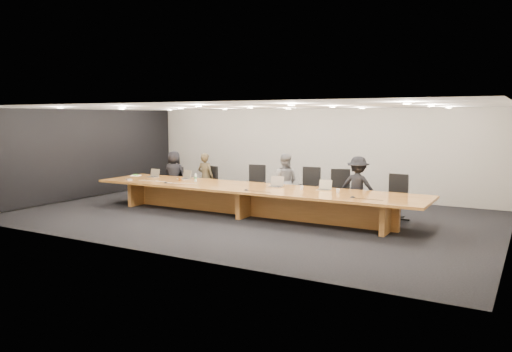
{
  "coord_description": "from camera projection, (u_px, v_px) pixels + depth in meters",
  "views": [
    {
      "loc": [
        6.41,
        -10.98,
        2.54
      ],
      "look_at": [
        0.0,
        0.3,
        1.0
      ],
      "focal_mm": 35.0,
      "sensor_mm": 36.0,
      "label": 1
    }
  ],
  "objects": [
    {
      "name": "chair_far_right",
      "position": [
        395.0,
        197.0,
        12.27
      ],
      "size": [
        0.64,
        0.64,
        1.16
      ],
      "primitive_type": null,
      "rotation": [
        0.0,
        0.0,
        -0.09
      ],
      "color": "black",
      "rests_on": "ground"
    },
    {
      "name": "chair_far_left",
      "position": [
        174.0,
        182.0,
        15.73
      ],
      "size": [
        0.61,
        0.61,
        1.0
      ],
      "primitive_type": null,
      "rotation": [
        0.0,
        0.0,
        -0.23
      ],
      "color": "black",
      "rests_on": "ground"
    },
    {
      "name": "mic_center",
      "position": [
        246.0,
        190.0,
        12.23
      ],
      "size": [
        0.13,
        0.13,
        0.03
      ],
      "primitive_type": "cone",
      "rotation": [
        0.0,
        0.0,
        -0.25
      ],
      "color": "black",
      "rests_on": "conference_table"
    },
    {
      "name": "paper_cup_near",
      "position": [
        302.0,
        188.0,
        12.29
      ],
      "size": [
        0.1,
        0.1,
        0.1
      ],
      "primitive_type": "cone",
      "rotation": [
        0.0,
        0.0,
        0.18
      ],
      "color": "silver",
      "rests_on": "conference_table"
    },
    {
      "name": "chair_mid_right",
      "position": [
        308.0,
        189.0,
        13.47
      ],
      "size": [
        0.63,
        0.63,
        1.21
      ],
      "primitive_type": null,
      "rotation": [
        0.0,
        0.0,
        0.03
      ],
      "color": "black",
      "rests_on": "ground"
    },
    {
      "name": "laptop_a",
      "position": [
        152.0,
        173.0,
        14.85
      ],
      "size": [
        0.32,
        0.24,
        0.26
      ],
      "primitive_type": null,
      "rotation": [
        0.0,
        0.0,
        -0.0
      ],
      "color": "#B5A78A",
      "rests_on": "conference_table"
    },
    {
      "name": "laptop_b",
      "position": [
        184.0,
        175.0,
        14.37
      ],
      "size": [
        0.41,
        0.34,
        0.28
      ],
      "primitive_type": null,
      "rotation": [
        0.0,
        0.0,
        -0.27
      ],
      "color": "#C0B292",
      "rests_on": "conference_table"
    },
    {
      "name": "chair_right",
      "position": [
        340.0,
        192.0,
        13.01
      ],
      "size": [
        0.75,
        0.75,
        1.2
      ],
      "primitive_type": null,
      "rotation": [
        0.0,
        0.0,
        0.27
      ],
      "color": "black",
      "rests_on": "ground"
    },
    {
      "name": "notepad",
      "position": [
        136.0,
        175.0,
        15.24
      ],
      "size": [
        0.33,
        0.3,
        0.02
      ],
      "primitive_type": "cube",
      "rotation": [
        0.0,
        0.0,
        0.34
      ],
      "color": "silver",
      "rests_on": "conference_table"
    },
    {
      "name": "left_wall_panel",
      "position": [
        87.0,
        154.0,
        15.67
      ],
      "size": [
        0.08,
        7.84,
        2.74
      ],
      "primitive_type": "cube",
      "color": "black",
      "rests_on": "ground"
    },
    {
      "name": "amber_mug",
      "position": [
        180.0,
        179.0,
        13.96
      ],
      "size": [
        0.1,
        0.1,
        0.1
      ],
      "primitive_type": "cylinder",
      "rotation": [
        0.0,
        0.0,
        -0.42
      ],
      "color": "brown",
      "rests_on": "conference_table"
    },
    {
      "name": "mic_right",
      "position": [
        353.0,
        197.0,
        11.11
      ],
      "size": [
        0.13,
        0.13,
        0.03
      ],
      "primitive_type": "cone",
      "rotation": [
        0.0,
        0.0,
        0.05
      ],
      "color": "black",
      "rests_on": "conference_table"
    },
    {
      "name": "paper_cup_far",
      "position": [
        338.0,
        191.0,
        11.79
      ],
      "size": [
        0.09,
        0.09,
        0.1
      ],
      "primitive_type": "cone",
      "rotation": [
        0.0,
        0.0,
        -0.04
      ],
      "color": "white",
      "rests_on": "conference_table"
    },
    {
      "name": "av_box",
      "position": [
        129.0,
        180.0,
        14.22
      ],
      "size": [
        0.23,
        0.2,
        0.03
      ],
      "primitive_type": "cube",
      "rotation": [
        0.0,
        0.0,
        -0.42
      ],
      "color": "silver",
      "rests_on": "conference_table"
    },
    {
      "name": "chair_left",
      "position": [
        207.0,
        183.0,
        15.04
      ],
      "size": [
        0.67,
        0.67,
        1.08
      ],
      "primitive_type": null,
      "rotation": [
        0.0,
        0.0,
        -0.24
      ],
      "color": "black",
      "rests_on": "ground"
    },
    {
      "name": "person_c",
      "position": [
        285.0,
        182.0,
        13.72
      ],
      "size": [
        0.83,
        0.7,
        1.54
      ],
      "primitive_type": "imported",
      "rotation": [
        0.0,
        0.0,
        3.3
      ],
      "color": "slate",
      "rests_on": "ground"
    },
    {
      "name": "chair_mid_left",
      "position": [
        254.0,
        185.0,
        14.22
      ],
      "size": [
        0.67,
        0.67,
        1.2
      ],
      "primitive_type": null,
      "rotation": [
        0.0,
        0.0,
        0.11
      ],
      "color": "black",
      "rests_on": "ground"
    },
    {
      "name": "back_wall",
      "position": [
        312.0,
        152.0,
        16.21
      ],
      "size": [
        12.0,
        0.02,
        2.8
      ],
      "primitive_type": "cube",
      "color": "silver",
      "rests_on": "ground"
    },
    {
      "name": "water_bottle",
      "position": [
        196.0,
        178.0,
        13.86
      ],
      "size": [
        0.08,
        0.08,
        0.22
      ],
      "primitive_type": "cylinder",
      "rotation": [
        0.0,
        0.0,
        -0.26
      ],
      "color": "silver",
      "rests_on": "conference_table"
    },
    {
      "name": "laptop_e",
      "position": [
        324.0,
        185.0,
        12.23
      ],
      "size": [
        0.33,
        0.24,
        0.26
      ],
      "primitive_type": null,
      "rotation": [
        0.0,
        0.0,
        0.02
      ],
      "color": "#BCB290",
      "rests_on": "conference_table"
    },
    {
      "name": "person_a",
      "position": [
        174.0,
        175.0,
        15.63
      ],
      "size": [
        0.82,
        0.63,
        1.49
      ],
      "primitive_type": "imported",
      "rotation": [
        0.0,
        0.0,
        3.37
      ],
      "color": "black",
      "rests_on": "ground"
    },
    {
      "name": "mic_left",
      "position": [
        166.0,
        183.0,
        13.56
      ],
      "size": [
        0.15,
        0.15,
        0.03
      ],
      "primitive_type": "cone",
      "rotation": [
        0.0,
        0.0,
        -0.29
      ],
      "color": "black",
      "rests_on": "conference_table"
    },
    {
      "name": "conference_table",
      "position": [
        250.0,
        196.0,
        12.86
      ],
      "size": [
        9.0,
        1.8,
        0.75
      ],
      "color": "brown",
      "rests_on": "ground"
    },
    {
      "name": "person_b",
      "position": [
        205.0,
        177.0,
        15.0
      ],
      "size": [
        0.54,
        0.36,
        1.47
      ],
      "primitive_type": "imported",
      "rotation": [
        0.0,
        0.0,
        3.15
      ],
      "color": "#362E1D",
      "rests_on": "ground"
    },
    {
      "name": "ground",
      "position": [
        250.0,
        215.0,
        12.92
      ],
      "size": [
        12.0,
        12.0,
        0.0
      ],
      "primitive_type": "plane",
      "color": "black",
      "rests_on": "ground"
    },
    {
      "name": "person_d",
      "position": [
        358.0,
        187.0,
        12.64
      ],
      "size": [
        1.0,
        0.58,
        1.55
      ],
      "primitive_type": "imported",
      "rotation": [
        0.0,
        0.0,
        3.15
      ],
      "color": "black",
      "rests_on": "ground"
    },
    {
      "name": "laptop_d",
      "position": [
        275.0,
        182.0,
        12.77
      ],
      "size": [
        0.37,
        0.27,
        0.28
      ],
      "primitive_type": null,
      "rotation": [
        0.0,
        0.0,
        0.02
      ],
      "color": "tan",
      "rests_on": "conference_table"
    },
    {
      "name": "lime_gadget",
      "position": [
        136.0,
        175.0,
        15.23
      ],
      "size": [
        0.18,
        0.13,
        0.03
      ],
      "primitive_type": "cube",
      "rotation": [
        0.0,
        0.0,
        -0.24
      ],
      "color": "green",
      "rests_on": "notepad"
    }
  ]
}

